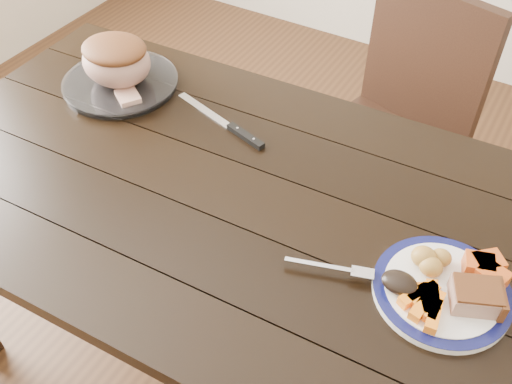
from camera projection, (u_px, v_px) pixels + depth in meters
The scene contains 15 objects.
ground at pixel (238, 355), 1.84m from camera, with size 4.00×4.00×0.00m, color #472B16.
dining_table at pixel (232, 217), 1.37m from camera, with size 1.64×0.97×0.75m.
chair_far at pixel (396, 120), 1.86m from camera, with size 0.52×0.53×0.93m.
dinner_plate at pixel (441, 291), 1.10m from camera, with size 0.26×0.26×0.02m, color white.
plate_rim at pixel (442, 289), 1.09m from camera, with size 0.26×0.26×0.02m, color #0D1044.
serving_platter at pixel (121, 84), 1.59m from camera, with size 0.31×0.31×0.02m, color white.
pork_slice at pixel (476, 296), 1.05m from camera, with size 0.09×0.07×0.04m, color #A57965.
roasted_potatoes at pixel (430, 260), 1.11m from camera, with size 0.08×0.07×0.04m.
carrot_batons at pixel (426, 302), 1.05m from camera, with size 0.08×0.11×0.02m.
pumpkin_wedges at pixel (486, 269), 1.10m from camera, with size 0.10×0.09×0.04m.
dark_mushroom at pixel (400, 283), 1.08m from camera, with size 0.07×0.05×0.03m, color black.
fork at pixel (336, 269), 1.12m from camera, with size 0.17×0.07×0.00m.
roast_joint at pixel (116, 62), 1.54m from camera, with size 0.19×0.17×0.13m, color tan.
cut_slice at pixel (128, 97), 1.52m from camera, with size 0.07×0.06×0.02m, color tan.
carving_knife at pixel (235, 129), 1.45m from camera, with size 0.31×0.11×0.01m.
Camera 1 is at (0.52, -0.77, 1.67)m, focal length 40.00 mm.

